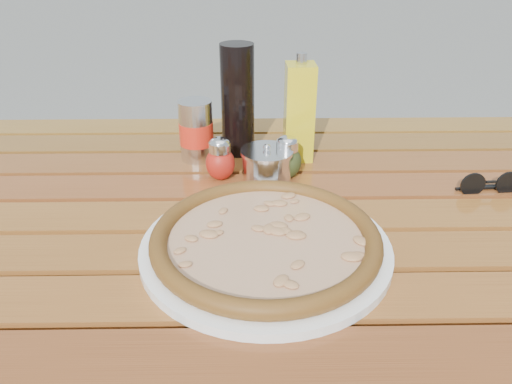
{
  "coord_description": "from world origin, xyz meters",
  "views": [
    {
      "loc": [
        -0.01,
        -0.7,
        1.17
      ],
      "look_at": [
        0.0,
        0.02,
        0.78
      ],
      "focal_mm": 35.0,
      "sensor_mm": 36.0,
      "label": 1
    }
  ],
  "objects_px": {
    "parmesan_tin": "(267,165)",
    "sunglasses": "(489,184)",
    "pepper_shaker": "(220,159)",
    "table": "(256,252)",
    "plate": "(266,247)",
    "pizza": "(266,238)",
    "oregano_shaker": "(287,158)",
    "dark_bottle": "(238,100)",
    "soda_can": "(196,131)",
    "olive_oil_cruet": "(299,112)"
  },
  "relations": [
    {
      "from": "table",
      "to": "oregano_shaker",
      "type": "bearing_deg",
      "value": 66.56
    },
    {
      "from": "olive_oil_cruet",
      "to": "sunglasses",
      "type": "height_order",
      "value": "olive_oil_cruet"
    },
    {
      "from": "pizza",
      "to": "oregano_shaker",
      "type": "bearing_deg",
      "value": 79.01
    },
    {
      "from": "pizza",
      "to": "plate",
      "type": "bearing_deg",
      "value": -90.0
    },
    {
      "from": "table",
      "to": "oregano_shaker",
      "type": "height_order",
      "value": "oregano_shaker"
    },
    {
      "from": "plate",
      "to": "sunglasses",
      "type": "xyz_separation_m",
      "value": [
        0.4,
        0.17,
        0.01
      ]
    },
    {
      "from": "oregano_shaker",
      "to": "dark_bottle",
      "type": "height_order",
      "value": "dark_bottle"
    },
    {
      "from": "plate",
      "to": "sunglasses",
      "type": "distance_m",
      "value": 0.43
    },
    {
      "from": "sunglasses",
      "to": "table",
      "type": "bearing_deg",
      "value": -174.38
    },
    {
      "from": "soda_can",
      "to": "parmesan_tin",
      "type": "relative_size",
      "value": 1.08
    },
    {
      "from": "plate",
      "to": "oregano_shaker",
      "type": "height_order",
      "value": "oregano_shaker"
    },
    {
      "from": "dark_bottle",
      "to": "olive_oil_cruet",
      "type": "distance_m",
      "value": 0.12
    },
    {
      "from": "pepper_shaker",
      "to": "olive_oil_cruet",
      "type": "distance_m",
      "value": 0.18
    },
    {
      "from": "pizza",
      "to": "pepper_shaker",
      "type": "distance_m",
      "value": 0.25
    },
    {
      "from": "table",
      "to": "soda_can",
      "type": "relative_size",
      "value": 11.67
    },
    {
      "from": "table",
      "to": "dark_bottle",
      "type": "xyz_separation_m",
      "value": [
        -0.03,
        0.25,
        0.19
      ]
    },
    {
      "from": "oregano_shaker",
      "to": "parmesan_tin",
      "type": "bearing_deg",
      "value": -162.71
    },
    {
      "from": "pepper_shaker",
      "to": "soda_can",
      "type": "bearing_deg",
      "value": 119.62
    },
    {
      "from": "olive_oil_cruet",
      "to": "pizza",
      "type": "bearing_deg",
      "value": -102.94
    },
    {
      "from": "oregano_shaker",
      "to": "parmesan_tin",
      "type": "xyz_separation_m",
      "value": [
        -0.04,
        -0.01,
        -0.01
      ]
    },
    {
      "from": "pizza",
      "to": "oregano_shaker",
      "type": "distance_m",
      "value": 0.25
    },
    {
      "from": "table",
      "to": "plate",
      "type": "distance_m",
      "value": 0.13
    },
    {
      "from": "pepper_shaker",
      "to": "parmesan_tin",
      "type": "bearing_deg",
      "value": -4.85
    },
    {
      "from": "olive_oil_cruet",
      "to": "sunglasses",
      "type": "distance_m",
      "value": 0.37
    },
    {
      "from": "pizza",
      "to": "dark_bottle",
      "type": "bearing_deg",
      "value": 97.09
    },
    {
      "from": "pizza",
      "to": "parmesan_tin",
      "type": "distance_m",
      "value": 0.23
    },
    {
      "from": "table",
      "to": "sunglasses",
      "type": "xyz_separation_m",
      "value": [
        0.41,
        0.07,
        0.09
      ]
    },
    {
      "from": "pepper_shaker",
      "to": "table",
      "type": "bearing_deg",
      "value": -63.98
    },
    {
      "from": "pizza",
      "to": "sunglasses",
      "type": "relative_size",
      "value": 3.71
    },
    {
      "from": "olive_oil_cruet",
      "to": "parmesan_tin",
      "type": "bearing_deg",
      "value": -124.31
    },
    {
      "from": "plate",
      "to": "soda_can",
      "type": "distance_m",
      "value": 0.35
    },
    {
      "from": "pizza",
      "to": "parmesan_tin",
      "type": "xyz_separation_m",
      "value": [
        0.01,
        0.23,
        0.01
      ]
    },
    {
      "from": "oregano_shaker",
      "to": "sunglasses",
      "type": "bearing_deg",
      "value": -10.84
    },
    {
      "from": "dark_bottle",
      "to": "soda_can",
      "type": "xyz_separation_m",
      "value": [
        -0.08,
        -0.03,
        -0.05
      ]
    },
    {
      "from": "parmesan_tin",
      "to": "sunglasses",
      "type": "xyz_separation_m",
      "value": [
        0.39,
        -0.06,
        -0.01
      ]
    },
    {
      "from": "dark_bottle",
      "to": "soda_can",
      "type": "height_order",
      "value": "dark_bottle"
    },
    {
      "from": "table",
      "to": "olive_oil_cruet",
      "type": "relative_size",
      "value": 6.67
    },
    {
      "from": "pizza",
      "to": "soda_can",
      "type": "distance_m",
      "value": 0.35
    },
    {
      "from": "pizza",
      "to": "pepper_shaker",
      "type": "xyz_separation_m",
      "value": [
        -0.08,
        0.24,
        0.02
      ]
    },
    {
      "from": "plate",
      "to": "soda_can",
      "type": "bearing_deg",
      "value": 111.22
    },
    {
      "from": "table",
      "to": "plate",
      "type": "bearing_deg",
      "value": -83.55
    },
    {
      "from": "pizza",
      "to": "soda_can",
      "type": "height_order",
      "value": "soda_can"
    },
    {
      "from": "pepper_shaker",
      "to": "parmesan_tin",
      "type": "xyz_separation_m",
      "value": [
        0.09,
        -0.01,
        -0.01
      ]
    },
    {
      "from": "plate",
      "to": "soda_can",
      "type": "xyz_separation_m",
      "value": [
        -0.13,
        0.33,
        0.05
      ]
    },
    {
      "from": "oregano_shaker",
      "to": "soda_can",
      "type": "relative_size",
      "value": 0.68
    },
    {
      "from": "pepper_shaker",
      "to": "plate",
      "type": "bearing_deg",
      "value": -72.22
    },
    {
      "from": "soda_can",
      "to": "oregano_shaker",
      "type": "bearing_deg",
      "value": -25.93
    },
    {
      "from": "soda_can",
      "to": "sunglasses",
      "type": "distance_m",
      "value": 0.55
    },
    {
      "from": "parmesan_tin",
      "to": "sunglasses",
      "type": "distance_m",
      "value": 0.39
    },
    {
      "from": "table",
      "to": "pepper_shaker",
      "type": "bearing_deg",
      "value": 116.02
    }
  ]
}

